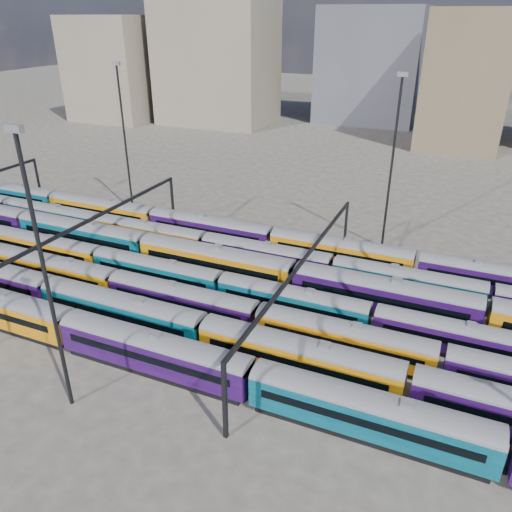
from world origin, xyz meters
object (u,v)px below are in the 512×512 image
at_px(rake_2, 182,297).
at_px(rake_0, 69,325).
at_px(rake_1, 298,354).
at_px(mast_2, 44,270).

bearing_deg(rake_2, rake_0, -128.18).
bearing_deg(rake_1, rake_0, -168.27).
distance_m(rake_1, rake_2, 16.98).
relative_size(rake_1, mast_2, 4.09).
height_order(rake_0, rake_2, rake_0).
height_order(rake_0, mast_2, mast_2).
relative_size(rake_2, mast_2, 3.77).
distance_m(rake_0, mast_2, 14.56).
bearing_deg(rake_0, mast_2, -48.96).
bearing_deg(mast_2, rake_1, 33.70).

